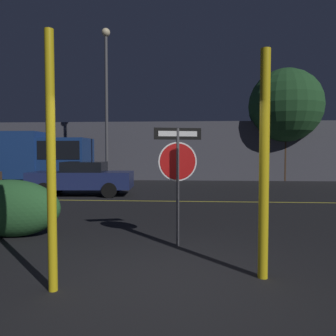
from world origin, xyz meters
name	(u,v)px	position (x,y,z in m)	size (l,w,h in m)	color
ground_plane	(165,281)	(0.00, 0.00, 0.00)	(260.00, 260.00, 0.00)	black
road_center_stripe	(180,201)	(0.00, 7.43, 0.00)	(42.26, 0.12, 0.01)	gold
stop_sign	(178,162)	(0.11, 1.75, 1.60)	(0.88, 0.24, 2.24)	#4C4C51
yellow_pole_left	(51,162)	(-1.41, -0.39, 1.65)	(0.12, 0.12, 3.31)	yellow
yellow_pole_right	(264,165)	(1.37, 0.22, 1.60)	(0.14, 0.14, 3.20)	yellow
hedge_bush_1	(10,208)	(-3.44, 2.20, 0.60)	(2.17, 0.92, 1.21)	#2D6633
passing_car_2	(82,178)	(-4.12, 8.88, 0.71)	(4.31, 2.01, 1.39)	navy
delivery_truck	(32,156)	(-8.25, 12.87, 1.60)	(6.48, 2.43, 2.88)	navy
street_lamp	(106,90)	(-3.91, 12.12, 4.98)	(0.43, 0.43, 8.04)	#4C4C51
tree_0	(286,106)	(6.27, 16.54, 4.69)	(4.54, 4.54, 6.97)	#422D1E
building_backdrop	(154,151)	(-2.20, 18.35, 1.88)	(36.29, 3.92, 3.75)	#4C4C56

